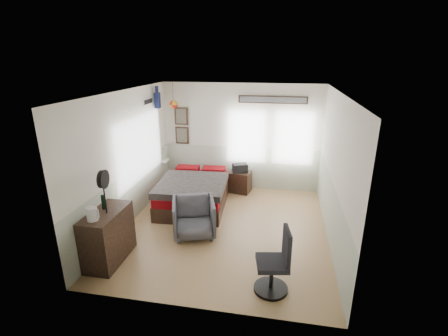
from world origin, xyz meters
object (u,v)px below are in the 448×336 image
Objects in this scene: bed at (194,192)px; armchair at (194,217)px; nightstand at (240,182)px; dresser at (108,236)px; task_chair at (276,266)px.

bed is 1.35m from armchair.
bed reaches higher than nightstand.
nightstand is at bearing 62.17° from dresser.
dresser is 1.59m from armchair.
task_chair is (2.79, -0.27, -0.04)m from dresser.
task_chair reaches higher than bed.
task_chair is (1.96, -2.64, 0.09)m from bed.
armchair is at bearing -93.15° from nightstand.
armchair reaches higher than bed.
armchair is at bearing 130.16° from task_chair.
bed is 2.64× the size of armchair.
dresser reaches higher than armchair.
nightstand is 3.76m from task_chair.
dresser is (-0.83, -2.36, 0.13)m from bed.
armchair is at bearing -78.27° from bed.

